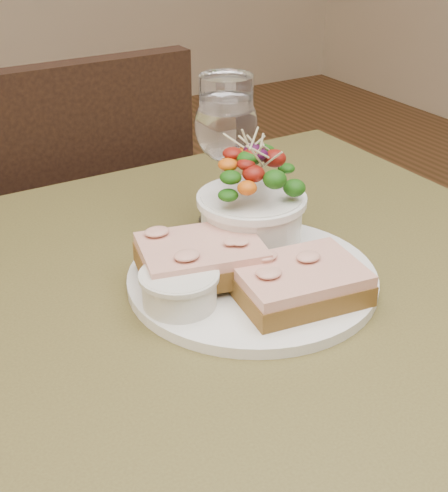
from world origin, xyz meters
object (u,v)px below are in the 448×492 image
dinner_plate (252,278)px  ramekin (179,287)px  wine_glass (226,130)px  cafe_table (247,376)px  salad_bowl (252,197)px  sandwich_front (299,282)px  sandwich_back (201,258)px  chair_far (64,342)px

dinner_plate → ramekin: bearing=-172.4°
dinner_plate → wine_glass: 0.19m
cafe_table → salad_bowl: salad_bowl is taller
ramekin → sandwich_front: bearing=-24.2°
salad_bowl → sandwich_front: bearing=-99.7°
dinner_plate → sandwich_back: bearing=159.2°
cafe_table → dinner_plate: bearing=50.7°
cafe_table → chair_far: size_ratio=0.89×
ramekin → salad_bowl: salad_bowl is taller
dinner_plate → ramekin: (-0.10, -0.01, 0.03)m
sandwich_front → sandwich_back: bearing=137.5°
chair_far → salad_bowl: 0.78m
sandwich_front → salad_bowl: 0.13m
sandwich_front → wine_glass: (0.04, 0.20, 0.09)m
ramekin → cafe_table: bearing=-10.7°
cafe_table → dinner_plate: size_ratio=2.95×
sandwich_front → dinner_plate: bearing=112.1°
dinner_plate → salad_bowl: salad_bowl is taller
chair_far → sandwich_front: 0.84m
ramekin → wine_glass: bearing=46.5°
cafe_table → ramekin: (-0.07, 0.01, 0.13)m
ramekin → wine_glass: (0.15, 0.15, 0.09)m
chair_far → cafe_table: bearing=91.8°
dinner_plate → sandwich_back: size_ratio=1.86×
sandwich_back → ramekin: (-0.04, -0.03, -0.01)m
sandwich_front → cafe_table: bearing=144.1°
salad_bowl → dinner_plate: bearing=-121.4°
sandwich_back → wine_glass: bearing=62.8°
chair_far → salad_bowl: chair_far is taller
cafe_table → wine_glass: 0.29m
dinner_plate → sandwich_front: bearing=-75.9°
cafe_table → chair_far: 0.74m
ramekin → salad_bowl: size_ratio=0.59×
dinner_plate → ramekin: size_ratio=3.64×
sandwich_front → ramekin: size_ratio=1.86×
sandwich_back → salad_bowl: 0.10m
salad_bowl → chair_far: bearing=98.6°
cafe_table → wine_glass: (0.07, 0.17, 0.22)m
cafe_table → sandwich_front: bearing=-43.9°
dinner_plate → chair_far: bearing=94.5°
sandwich_back → wine_glass: (0.10, 0.12, 0.09)m
cafe_table → dinner_plate: dinner_plate is taller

